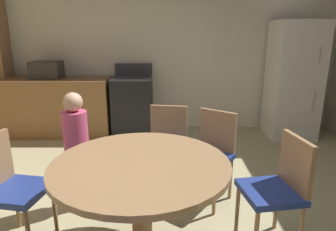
% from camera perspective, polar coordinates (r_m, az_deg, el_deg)
% --- Properties ---
extents(wall_back, '(6.12, 0.12, 2.70)m').
position_cam_1_polar(wall_back, '(4.95, -2.50, 13.01)').
color(wall_back, silver).
rests_on(wall_back, ground).
extents(kitchen_counter, '(2.05, 0.60, 0.90)m').
position_cam_1_polar(kitchen_counter, '(5.06, -22.60, 1.56)').
color(kitchen_counter, olive).
rests_on(kitchen_counter, ground).
extents(oven_range, '(0.60, 0.60, 1.10)m').
position_cam_1_polar(oven_range, '(4.71, -6.94, 1.90)').
color(oven_range, black).
rests_on(oven_range, ground).
extents(refrigerator, '(0.68, 0.68, 1.76)m').
position_cam_1_polar(refrigerator, '(4.93, 22.79, 6.30)').
color(refrigerator, white).
rests_on(refrigerator, ground).
extents(microwave, '(0.44, 0.32, 0.26)m').
position_cam_1_polar(microwave, '(4.94, -22.47, 8.11)').
color(microwave, '#2D2B28').
rests_on(microwave, kitchen_counter).
extents(dining_table, '(1.20, 1.20, 0.76)m').
position_cam_1_polar(dining_table, '(2.07, -5.34, -12.91)').
color(dining_table, '#9E754C').
rests_on(dining_table, ground).
extents(chair_west, '(0.46, 0.46, 0.87)m').
position_cam_1_polar(chair_west, '(2.55, -28.41, -11.58)').
color(chair_west, '#9E754C').
rests_on(chair_west, ground).
extents(chair_east, '(0.46, 0.46, 0.87)m').
position_cam_1_polar(chair_east, '(2.39, 20.45, -12.43)').
color(chair_east, '#9E754C').
rests_on(chair_east, ground).
extents(chair_northeast, '(0.56, 0.56, 0.87)m').
position_cam_1_polar(chair_northeast, '(2.87, 8.16, -6.66)').
color(chair_northeast, '#9E754C').
rests_on(chair_northeast, ground).
extents(chair_north, '(0.46, 0.46, 0.87)m').
position_cam_1_polar(chair_north, '(3.01, -0.34, -5.44)').
color(chair_north, '#9E754C').
rests_on(chair_north, ground).
extents(person_child, '(0.31, 0.31, 1.09)m').
position_cam_1_polar(person_child, '(2.82, -17.28, -5.99)').
color(person_child, '#665B51').
rests_on(person_child, ground).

